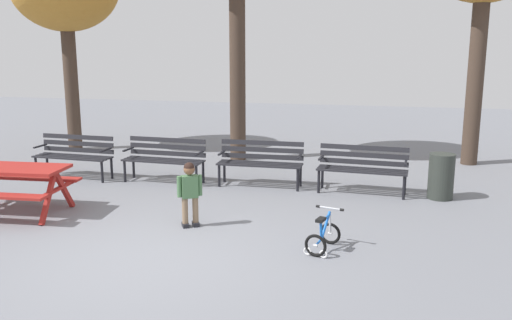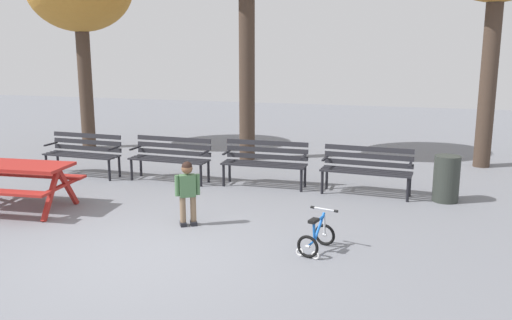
% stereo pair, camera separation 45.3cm
% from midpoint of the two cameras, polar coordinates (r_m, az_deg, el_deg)
% --- Properties ---
extents(ground, '(36.00, 36.00, 0.00)m').
position_cam_midpoint_polar(ground, '(7.36, -9.95, -9.65)').
color(ground, slate).
extents(picnic_table, '(1.88, 1.45, 0.79)m').
position_cam_midpoint_polar(picnic_table, '(9.72, -22.32, -1.38)').
color(picnic_table, maroon).
rests_on(picnic_table, ground).
extents(park_bench_far_left, '(1.62, 0.55, 0.85)m').
position_cam_midpoint_polar(park_bench_far_left, '(11.82, -16.21, 0.91)').
color(park_bench_far_left, '#232328').
rests_on(park_bench_far_left, ground).
extents(park_bench_left, '(1.62, 0.54, 0.85)m').
position_cam_midpoint_polar(park_bench_left, '(11.02, -7.56, 0.50)').
color(park_bench_left, '#232328').
rests_on(park_bench_left, ground).
extents(park_bench_right, '(1.60, 0.46, 0.85)m').
position_cam_midpoint_polar(park_bench_right, '(10.52, 2.19, 0.04)').
color(park_bench_right, '#232328').
rests_on(park_bench_right, ground).
extents(park_bench_far_right, '(1.63, 0.58, 0.85)m').
position_cam_midpoint_polar(park_bench_far_right, '(10.17, 12.58, -0.67)').
color(park_bench_far_right, '#232328').
rests_on(park_bench_far_right, ground).
extents(child_standing, '(0.33, 0.26, 0.98)m').
position_cam_midpoint_polar(child_standing, '(8.25, -5.49, -2.95)').
color(child_standing, '#7F664C').
rests_on(child_standing, ground).
extents(kids_bicycle, '(0.48, 0.62, 0.54)m').
position_cam_midpoint_polar(kids_bicycle, '(7.39, 7.99, -7.85)').
color(kids_bicycle, black).
rests_on(kids_bicycle, ground).
extents(trash_bin, '(0.44, 0.44, 0.80)m').
position_cam_midpoint_polar(trash_bin, '(10.13, 20.18, -1.82)').
color(trash_bin, '#2D332D').
rests_on(trash_bin, ground).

